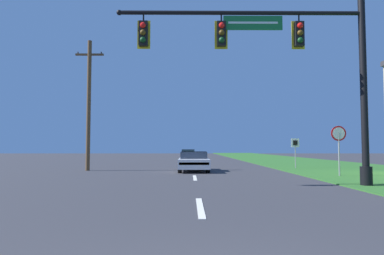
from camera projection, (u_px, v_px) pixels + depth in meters
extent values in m
cube|color=#2D6626|center=(303.00, 163.00, 32.37)|extent=(10.00, 110.00, 0.04)
cube|color=silver|center=(200.00, 207.00, 8.33)|extent=(0.16, 2.80, 0.01)
cube|color=silver|center=(195.00, 178.00, 16.31)|extent=(0.16, 2.80, 0.01)
cube|color=silver|center=(193.00, 168.00, 24.30)|extent=(0.16, 2.80, 0.01)
cube|color=silver|center=(192.00, 163.00, 32.29)|extent=(0.16, 2.80, 0.01)
cube|color=silver|center=(192.00, 160.00, 40.27)|extent=(0.16, 2.80, 0.01)
cylinder|color=black|center=(366.00, 176.00, 12.86)|extent=(0.44, 0.44, 0.70)
cylinder|color=black|center=(364.00, 90.00, 13.05)|extent=(0.26, 0.26, 7.21)
cylinder|color=black|center=(241.00, 13.00, 13.19)|extent=(9.37, 0.16, 0.16)
sphere|color=black|center=(119.00, 13.00, 13.15)|extent=(0.21, 0.21, 0.21)
cube|color=#196B33|center=(253.00, 23.00, 13.17)|extent=(2.27, 0.06, 0.55)
cube|color=white|center=(253.00, 23.00, 13.13)|extent=(1.91, 0.01, 0.08)
cylinder|color=black|center=(144.00, 17.00, 13.15)|extent=(0.06, 0.06, 0.35)
cube|color=yellow|center=(144.00, 35.00, 13.25)|extent=(0.50, 0.03, 1.11)
cube|color=black|center=(143.00, 34.00, 13.11)|extent=(0.34, 0.24, 0.95)
sphere|color=red|center=(143.00, 25.00, 12.99)|extent=(0.22, 0.22, 0.22)
sphere|color=#51380F|center=(143.00, 32.00, 12.97)|extent=(0.22, 0.22, 0.22)
sphere|color=#0F3D19|center=(143.00, 40.00, 12.96)|extent=(0.22, 0.22, 0.22)
cylinder|color=black|center=(221.00, 17.00, 13.17)|extent=(0.06, 0.06, 0.35)
cube|color=yellow|center=(221.00, 35.00, 13.27)|extent=(0.50, 0.03, 1.11)
cube|color=black|center=(221.00, 34.00, 13.13)|extent=(0.34, 0.24, 0.95)
sphere|color=red|center=(222.00, 25.00, 13.01)|extent=(0.22, 0.22, 0.22)
sphere|color=#51380F|center=(222.00, 33.00, 13.00)|extent=(0.22, 0.22, 0.22)
sphere|color=#0F3D19|center=(222.00, 40.00, 12.98)|extent=(0.22, 0.22, 0.22)
cylinder|color=black|center=(299.00, 18.00, 13.20)|extent=(0.06, 0.06, 0.35)
cube|color=yellow|center=(298.00, 35.00, 13.29)|extent=(0.50, 0.03, 1.11)
cube|color=black|center=(299.00, 34.00, 13.16)|extent=(0.34, 0.24, 0.95)
sphere|color=red|center=(300.00, 25.00, 13.03)|extent=(0.22, 0.22, 0.22)
sphere|color=#51380F|center=(300.00, 33.00, 13.02)|extent=(0.22, 0.22, 0.22)
sphere|color=#0F3D19|center=(300.00, 40.00, 13.00)|extent=(0.22, 0.22, 0.22)
cylinder|color=black|center=(205.00, 165.00, 22.62)|extent=(0.22, 0.64, 0.64)
cylinder|color=black|center=(181.00, 165.00, 22.61)|extent=(0.22, 0.64, 0.64)
cylinder|color=black|center=(208.00, 167.00, 19.55)|extent=(0.22, 0.64, 0.64)
cylinder|color=black|center=(180.00, 167.00, 19.53)|extent=(0.22, 0.64, 0.64)
cube|color=silver|center=(194.00, 163.00, 21.09)|extent=(1.82, 4.48, 0.55)
cube|color=#283342|center=(194.00, 155.00, 21.23)|extent=(1.60, 1.88, 0.42)
cube|color=silver|center=(194.00, 152.00, 21.24)|extent=(1.57, 1.85, 0.06)
cube|color=#B71414|center=(194.00, 164.00, 18.89)|extent=(1.67, 0.06, 0.14)
cylinder|color=black|center=(194.00, 156.00, 45.31)|extent=(0.22, 0.64, 0.64)
cylinder|color=black|center=(182.00, 156.00, 45.30)|extent=(0.22, 0.64, 0.64)
cylinder|color=black|center=(195.00, 157.00, 42.02)|extent=(0.22, 0.64, 0.64)
cylinder|color=black|center=(182.00, 157.00, 42.01)|extent=(0.22, 0.64, 0.64)
cube|color=#235B2D|center=(188.00, 155.00, 43.67)|extent=(1.82, 4.70, 0.55)
cube|color=#283342|center=(188.00, 151.00, 43.81)|extent=(1.60, 1.97, 0.42)
cube|color=#235B2D|center=(188.00, 150.00, 43.83)|extent=(1.57, 1.93, 0.06)
cube|color=#B71414|center=(188.00, 155.00, 41.36)|extent=(1.67, 0.06, 0.14)
cylinder|color=gray|center=(339.00, 154.00, 17.16)|extent=(0.07, 0.07, 2.20)
cylinder|color=red|center=(339.00, 133.00, 17.22)|extent=(0.76, 0.04, 0.76)
cylinder|color=white|center=(339.00, 133.00, 17.19)|extent=(0.61, 0.01, 0.61)
cylinder|color=gray|center=(295.00, 153.00, 23.49)|extent=(0.06, 0.06, 2.00)
cube|color=white|center=(295.00, 143.00, 23.53)|extent=(0.55, 0.04, 0.60)
cube|color=black|center=(295.00, 143.00, 23.51)|extent=(0.31, 0.01, 0.34)
cylinder|color=brown|center=(89.00, 105.00, 21.73)|extent=(0.26, 0.26, 8.31)
cube|color=brown|center=(90.00, 55.00, 21.92)|extent=(1.80, 0.12, 0.12)
cylinder|color=#333338|center=(78.00, 53.00, 21.92)|extent=(0.08, 0.08, 0.12)
cylinder|color=#333338|center=(101.00, 53.00, 21.94)|extent=(0.08, 0.08, 0.12)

